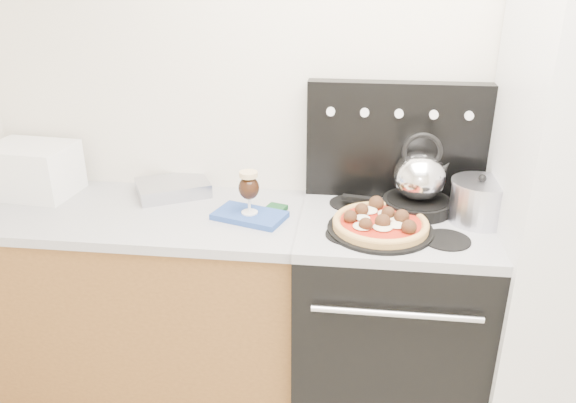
# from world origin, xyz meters

# --- Properties ---
(room_shell) EXTENTS (3.52, 3.01, 2.52)m
(room_shell) POSITION_xyz_m (0.00, 0.29, 1.25)
(room_shell) COLOR beige
(room_shell) RESTS_ON ground
(base_cabinet) EXTENTS (1.45, 0.60, 0.86)m
(base_cabinet) POSITION_xyz_m (-1.02, 1.20, 0.43)
(base_cabinet) COLOR brown
(base_cabinet) RESTS_ON ground
(countertop) EXTENTS (1.48, 0.63, 0.04)m
(countertop) POSITION_xyz_m (-1.02, 1.20, 0.88)
(countertop) COLOR #B1B1B6
(countertop) RESTS_ON base_cabinet
(stove_body) EXTENTS (0.76, 0.65, 0.88)m
(stove_body) POSITION_xyz_m (0.08, 1.18, 0.44)
(stove_body) COLOR black
(stove_body) RESTS_ON ground
(cooktop) EXTENTS (0.76, 0.65, 0.04)m
(cooktop) POSITION_xyz_m (0.08, 1.18, 0.90)
(cooktop) COLOR #ADADB2
(cooktop) RESTS_ON stove_body
(backguard) EXTENTS (0.76, 0.08, 0.50)m
(backguard) POSITION_xyz_m (0.08, 1.45, 1.17)
(backguard) COLOR black
(backguard) RESTS_ON cooktop
(toaster_oven) EXTENTS (0.39, 0.30, 0.23)m
(toaster_oven) POSITION_xyz_m (-1.53, 1.32, 1.01)
(toaster_oven) COLOR white
(toaster_oven) RESTS_ON countertop
(foil_sheet) EXTENTS (0.38, 0.35, 0.06)m
(foil_sheet) POSITION_xyz_m (-0.90, 1.39, 0.93)
(foil_sheet) COLOR silver
(foil_sheet) RESTS_ON countertop
(oven_mitt) EXTENTS (0.32, 0.25, 0.02)m
(oven_mitt) POSITION_xyz_m (-0.51, 1.17, 0.91)
(oven_mitt) COLOR #28499D
(oven_mitt) RESTS_ON countertop
(beer_glass) EXTENTS (0.11, 0.11, 0.18)m
(beer_glass) POSITION_xyz_m (-0.51, 1.17, 1.02)
(beer_glass) COLOR black
(beer_glass) RESTS_ON oven_mitt
(pizza_pan) EXTENTS (0.50, 0.50, 0.01)m
(pizza_pan) POSITION_xyz_m (0.02, 1.08, 0.93)
(pizza_pan) COLOR black
(pizza_pan) RESTS_ON cooktop
(pizza) EXTENTS (0.41, 0.41, 0.05)m
(pizza) POSITION_xyz_m (0.02, 1.08, 0.96)
(pizza) COLOR #EAAF75
(pizza) RESTS_ON pizza_pan
(skillet) EXTENTS (0.33, 0.33, 0.05)m
(skillet) POSITION_xyz_m (0.17, 1.29, 0.95)
(skillet) COLOR black
(skillet) RESTS_ON cooktop
(tea_kettle) EXTENTS (0.22, 0.22, 0.24)m
(tea_kettle) POSITION_xyz_m (0.17, 1.29, 1.09)
(tea_kettle) COLOR silver
(tea_kettle) RESTS_ON skillet
(stock_pot) EXTENTS (0.25, 0.25, 0.16)m
(stock_pot) POSITION_xyz_m (0.40, 1.21, 1.00)
(stock_pot) COLOR silver
(stock_pot) RESTS_ON cooktop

